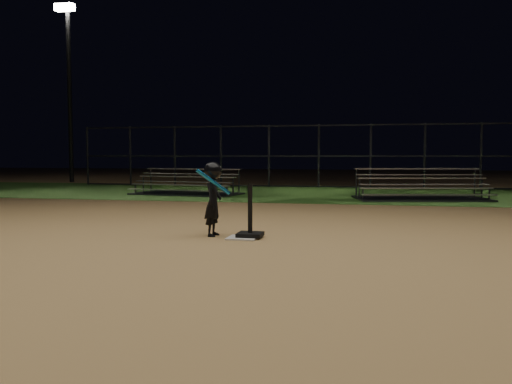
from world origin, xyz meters
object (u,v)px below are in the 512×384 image
(bleacher_left, at_px, (186,189))
(bleacher_right, at_px, (421,193))
(home_plate, at_px, (243,238))
(light_pole_left, at_px, (69,78))
(child_batter, at_px, (213,197))
(batting_tee, at_px, (250,227))

(bleacher_left, bearing_deg, bleacher_right, 5.05)
(home_plate, relative_size, bleacher_left, 0.12)
(light_pole_left, bearing_deg, home_plate, -51.23)
(light_pole_left, bearing_deg, child_batter, -52.16)
(home_plate, xyz_separation_m, child_batter, (-0.52, 0.16, 0.61))
(bleacher_left, bearing_deg, light_pole_left, 150.22)
(batting_tee, bearing_deg, bleacher_right, 67.21)
(bleacher_right, bearing_deg, batting_tee, -124.21)
(home_plate, relative_size, bleacher_right, 0.11)
(child_batter, bearing_deg, bleacher_right, -26.33)
(bleacher_right, relative_size, light_pole_left, 0.48)
(light_pole_left, bearing_deg, bleacher_right, -24.51)
(home_plate, distance_m, bleacher_left, 9.28)
(batting_tee, relative_size, bleacher_right, 0.21)
(home_plate, distance_m, child_batter, 0.82)
(home_plate, height_order, light_pole_left, light_pole_left)
(child_batter, distance_m, bleacher_right, 8.70)
(batting_tee, bearing_deg, light_pole_left, 129.16)
(child_batter, relative_size, bleacher_right, 0.30)
(batting_tee, bearing_deg, home_plate, -138.37)
(bleacher_left, distance_m, bleacher_right, 7.30)
(child_batter, xyz_separation_m, bleacher_right, (3.91, 7.76, -0.44))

